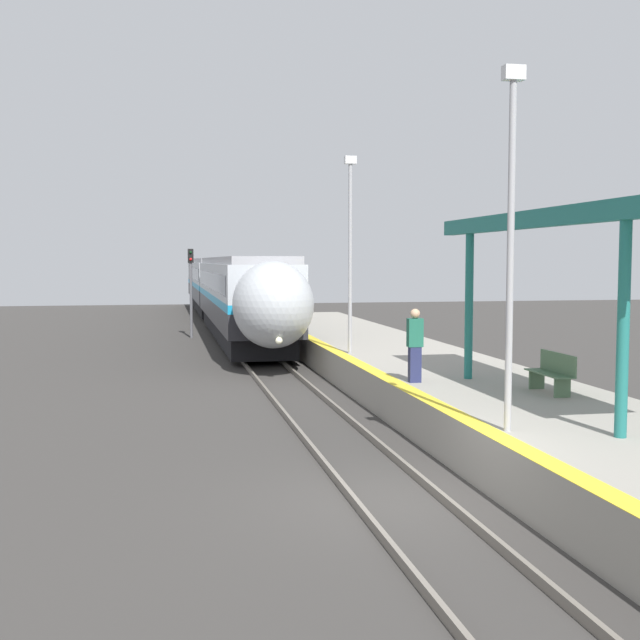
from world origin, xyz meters
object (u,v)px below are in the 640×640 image
at_px(person_waiting, 415,344).
at_px(train, 225,287).
at_px(lamppost_near, 511,227).
at_px(lamppost_mid, 350,243).
at_px(railway_signal, 191,284).
at_px(platform_bench, 553,372).

bearing_deg(person_waiting, train, 94.29).
bearing_deg(person_waiting, lamppost_near, -91.42).
height_order(train, lamppost_mid, lamppost_mid).
xyz_separation_m(railway_signal, lamppost_near, (4.33, -28.02, 1.72)).
bearing_deg(platform_bench, train, 98.47).
distance_m(railway_signal, lamppost_near, 28.41).
distance_m(train, platform_bench, 32.00).
bearing_deg(person_waiting, lamppost_mid, 91.29).
xyz_separation_m(train, lamppost_near, (2.08, -35.12, 2.12)).
distance_m(train, railway_signal, 7.46).
bearing_deg(train, person_waiting, -85.71).
height_order(train, railway_signal, railway_signal).
bearing_deg(platform_bench, lamppost_near, -127.07).
height_order(train, platform_bench, train).
distance_m(person_waiting, railway_signal, 22.92).
xyz_separation_m(person_waiting, railway_signal, (-4.47, 22.47, 0.82)).
height_order(railway_signal, lamppost_near, lamppost_near).
bearing_deg(lamppost_mid, lamppost_near, -90.00).
bearing_deg(railway_signal, person_waiting, -78.75).
xyz_separation_m(lamppost_near, lamppost_mid, (0.00, 11.69, 0.00)).
bearing_deg(lamppost_mid, railway_signal, 104.85).
height_order(person_waiting, lamppost_mid, lamppost_mid).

